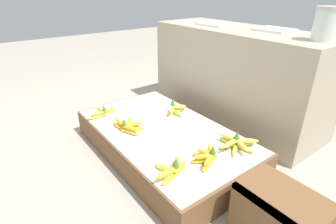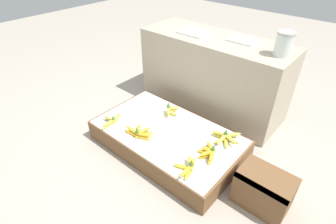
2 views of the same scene
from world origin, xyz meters
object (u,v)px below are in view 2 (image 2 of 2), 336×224
object	(u,v)px
banana_bunch_front_midleft	(139,133)
banana_bunch_back_right	(226,137)
banana_bunch_front_right	(189,167)
banana_bunch_middle_right	(209,152)
glass_jar	(284,44)
banana_bunch_front_left	(112,120)
banana_bunch_back_midleft	(170,110)
foam_tray_white	(194,32)
wooden_crate	(263,190)

from	to	relation	value
banana_bunch_front_midleft	banana_bunch_back_right	world-z (taller)	banana_bunch_back_right
banana_bunch_front_right	banana_bunch_middle_right	world-z (taller)	same
banana_bunch_front_midleft	glass_jar	world-z (taller)	glass_jar
banana_bunch_front_left	banana_bunch_back_right	bearing A→B (deg)	27.22
banana_bunch_middle_right	banana_bunch_back_right	size ratio (longest dim) A/B	0.72
banana_bunch_front_midleft	glass_jar	bearing A→B (deg)	55.88
banana_bunch_back_right	glass_jar	size ratio (longest dim) A/B	1.35
banana_bunch_back_midleft	banana_bunch_front_left	bearing A→B (deg)	-123.84
banana_bunch_front_right	foam_tray_white	xyz separation A→B (m)	(-0.71, 0.99, 0.54)
banana_bunch_front_right	glass_jar	world-z (taller)	glass_jar
banana_bunch_middle_right	wooden_crate	bearing A→B (deg)	1.01
banana_bunch_front_left	banana_bunch_front_right	size ratio (longest dim) A/B	1.04
wooden_crate	foam_tray_white	distance (m)	1.53
banana_bunch_front_midleft	banana_bunch_back_right	xyz separation A→B (m)	(0.56, 0.40, 0.00)
wooden_crate	banana_bunch_back_right	size ratio (longest dim) A/B	1.38
banana_bunch_back_right	banana_bunch_front_left	bearing A→B (deg)	-152.78
foam_tray_white	wooden_crate	bearing A→B (deg)	-33.17
banana_bunch_front_left	banana_bunch_middle_right	size ratio (longest dim) A/B	1.31
banana_bunch_front_left	foam_tray_white	world-z (taller)	foam_tray_white
wooden_crate	banana_bunch_middle_right	bearing A→B (deg)	-178.99
banana_bunch_front_midleft	banana_bunch_front_right	xyz separation A→B (m)	(0.53, -0.04, 0.00)
wooden_crate	banana_bunch_back_right	bearing A→B (deg)	152.50
foam_tray_white	banana_bunch_front_left	bearing A→B (deg)	-96.70
banana_bunch_front_right	foam_tray_white	world-z (taller)	foam_tray_white
banana_bunch_front_midleft	glass_jar	xyz separation A→B (m)	(0.65, 0.96, 0.63)
wooden_crate	banana_bunch_middle_right	size ratio (longest dim) A/B	1.91
wooden_crate	banana_bunch_middle_right	world-z (taller)	banana_bunch_middle_right
banana_bunch_back_midleft	banana_bunch_back_right	world-z (taller)	banana_bunch_back_midleft
banana_bunch_middle_right	banana_bunch_back_midleft	world-z (taller)	banana_bunch_back_midleft
banana_bunch_back_midleft	banana_bunch_front_right	bearing A→B (deg)	-39.22
banana_bunch_middle_right	foam_tray_white	distance (m)	1.20
banana_bunch_front_right	foam_tray_white	bearing A→B (deg)	125.82
banana_bunch_back_midleft	banana_bunch_back_right	bearing A→B (deg)	0.66
banana_bunch_back_right	glass_jar	distance (m)	0.84
banana_bunch_front_midleft	banana_bunch_middle_right	world-z (taller)	banana_bunch_middle_right
foam_tray_white	banana_bunch_front_midleft	bearing A→B (deg)	-79.06
banana_bunch_front_midleft	banana_bunch_front_right	distance (m)	0.53
banana_bunch_middle_right	banana_bunch_back_midleft	size ratio (longest dim) A/B	1.01
banana_bunch_front_midleft	banana_bunch_back_midleft	size ratio (longest dim) A/B	1.42
wooden_crate	banana_bunch_front_left	size ratio (longest dim) A/B	1.46
banana_bunch_front_midleft	banana_bunch_middle_right	size ratio (longest dim) A/B	1.40
banana_bunch_front_left	banana_bunch_back_midleft	bearing A→B (deg)	56.16
banana_bunch_front_left	banana_bunch_front_midleft	world-z (taller)	banana_bunch_front_midleft
wooden_crate	banana_bunch_front_right	bearing A→B (deg)	-154.21
wooden_crate	banana_bunch_front_right	size ratio (longest dim) A/B	1.52
foam_tray_white	glass_jar	bearing A→B (deg)	0.81
glass_jar	foam_tray_white	world-z (taller)	glass_jar
banana_bunch_middle_right	banana_bunch_back_midleft	distance (m)	0.61
banana_bunch_front_right	banana_bunch_back_right	bearing A→B (deg)	85.92
banana_bunch_front_right	banana_bunch_middle_right	bearing A→B (deg)	82.92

